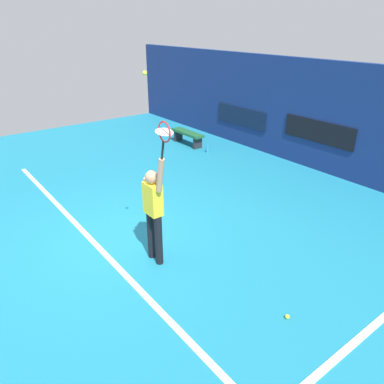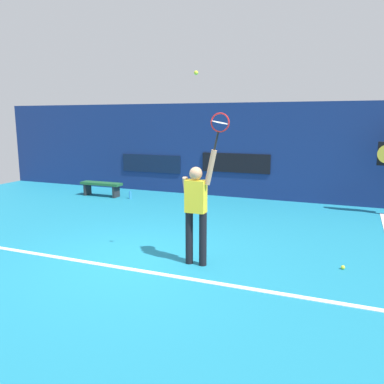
# 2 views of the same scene
# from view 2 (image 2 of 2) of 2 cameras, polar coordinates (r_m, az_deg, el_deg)

# --- Properties ---
(ground_plane) EXTENTS (18.00, 18.00, 0.00)m
(ground_plane) POSITION_cam_2_polar(r_m,az_deg,el_deg) (7.21, -7.82, -9.66)
(ground_plane) COLOR teal
(back_wall) EXTENTS (18.00, 0.20, 2.96)m
(back_wall) POSITION_cam_2_polar(r_m,az_deg,el_deg) (12.63, 6.46, 5.93)
(back_wall) COLOR navy
(back_wall) RESTS_ON ground_plane
(sponsor_banner_center) EXTENTS (2.20, 0.03, 0.60)m
(sponsor_banner_center) POSITION_cam_2_polar(r_m,az_deg,el_deg) (12.55, 6.27, 4.16)
(sponsor_banner_center) COLOR black
(sponsor_banner_portside) EXTENTS (2.20, 0.03, 0.60)m
(sponsor_banner_portside) POSITION_cam_2_polar(r_m,az_deg,el_deg) (13.70, -5.91, 4.08)
(sponsor_banner_portside) COLOR #0C1933
(court_baseline) EXTENTS (10.00, 0.10, 0.01)m
(court_baseline) POSITION_cam_2_polar(r_m,az_deg,el_deg) (6.86, -9.70, -10.75)
(court_baseline) COLOR white
(court_baseline) RESTS_ON ground_plane
(tennis_player) EXTENTS (0.61, 0.31, 1.99)m
(tennis_player) POSITION_cam_2_polar(r_m,az_deg,el_deg) (6.67, 0.60, -2.17)
(tennis_player) COLOR black
(tennis_player) RESTS_ON ground_plane
(tennis_racket) EXTENTS (0.37, 0.27, 0.62)m
(tennis_racket) POSITION_cam_2_polar(r_m,az_deg,el_deg) (6.37, 3.99, 9.62)
(tennis_racket) COLOR black
(tennis_ball) EXTENTS (0.07, 0.07, 0.07)m
(tennis_ball) POSITION_cam_2_polar(r_m,az_deg,el_deg) (6.50, 0.59, 16.77)
(tennis_ball) COLOR #CCE033
(court_bench) EXTENTS (1.40, 0.36, 0.45)m
(court_bench) POSITION_cam_2_polar(r_m,az_deg,el_deg) (13.11, -12.90, 0.88)
(court_bench) COLOR #1E592D
(court_bench) RESTS_ON ground_plane
(water_bottle) EXTENTS (0.07, 0.07, 0.24)m
(water_bottle) POSITION_cam_2_polar(r_m,az_deg,el_deg) (12.57, -8.88, -0.40)
(water_bottle) COLOR #338CD8
(water_bottle) RESTS_ON ground_plane
(spare_ball) EXTENTS (0.07, 0.07, 0.07)m
(spare_ball) POSITION_cam_2_polar(r_m,az_deg,el_deg) (7.18, 20.87, -10.08)
(spare_ball) COLOR #CCE033
(spare_ball) RESTS_ON ground_plane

